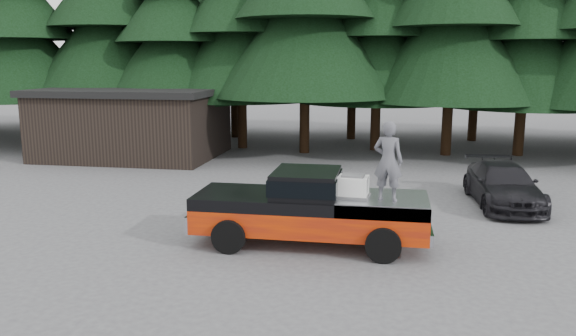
% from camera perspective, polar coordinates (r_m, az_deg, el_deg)
% --- Properties ---
extents(ground, '(120.00, 120.00, 0.00)m').
position_cam_1_polar(ground, '(14.49, -2.86, -7.73)').
color(ground, '#48474A').
rests_on(ground, ground).
extents(pickup_truck, '(6.00, 2.04, 1.33)m').
position_cam_1_polar(pickup_truck, '(14.28, 2.25, -5.22)').
color(pickup_truck, '#D13300').
rests_on(pickup_truck, ground).
extents(truck_cab, '(1.66, 1.90, 0.59)m').
position_cam_1_polar(truck_cab, '(14.06, 1.87, -1.44)').
color(truck_cab, black).
rests_on(truck_cab, pickup_truck).
extents(air_compressor, '(0.77, 0.65, 0.49)m').
position_cam_1_polar(air_compressor, '(13.80, 6.62, -1.94)').
color(air_compressor, white).
rests_on(air_compressor, pickup_truck).
extents(man_on_bed, '(0.78, 0.60, 1.91)m').
position_cam_1_polar(man_on_bed, '(13.46, 10.13, 0.71)').
color(man_on_bed, '#53545B').
rests_on(man_on_bed, pickup_truck).
extents(parked_car, '(2.18, 4.72, 1.34)m').
position_cam_1_polar(parked_car, '(19.38, 21.00, -1.61)').
color(parked_car, black).
rests_on(parked_car, ground).
extents(utility_building, '(8.40, 6.40, 3.30)m').
position_cam_1_polar(utility_building, '(28.27, -15.39, 4.51)').
color(utility_building, black).
rests_on(utility_building, ground).
extents(treeline, '(60.15, 16.05, 17.50)m').
position_cam_1_polar(treeline, '(30.85, 5.25, 16.64)').
color(treeline, black).
rests_on(treeline, ground).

